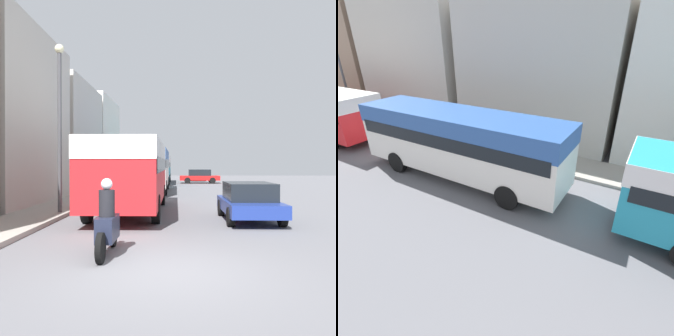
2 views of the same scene
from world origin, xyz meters
The scene contains 12 objects.
ground_plane centered at (0.00, 0.00, 0.00)m, with size 120.00×120.00×0.00m, color slate.
building_far_terrace centered at (-9.27, 20.91, 4.00)m, with size 6.13×9.20×8.01m.
building_end_row centered at (-9.13, 30.67, 4.27)m, with size 5.86×9.60×8.54m.
bus_lead centered at (-1.65, 8.68, 1.91)m, with size 2.66×9.35×2.93m.
bus_following centered at (-1.59, 20.20, 1.98)m, with size 2.49×9.82×3.06m.
bus_third_in_line centered at (-1.67, 32.50, 1.87)m, with size 2.58×11.06×2.85m.
motorcycle_behind_lead centered at (-1.32, 1.35, 0.68)m, with size 0.38×2.24×1.73m.
car_crossing centered at (2.86, 38.96, 0.73)m, with size 1.85×4.28×1.37m.
car_far_curb centered at (2.75, 32.89, 0.77)m, with size 4.22×1.92×1.47m.
car_distant centered at (2.86, 6.49, 0.73)m, with size 1.91×4.13×1.38m.
pedestrian_near_curb centered at (-4.59, 33.75, 0.98)m, with size 0.42×0.42×1.65m.
lamp_post centered at (-4.35, 7.60, 4.03)m, with size 0.36×0.36×6.60m.
Camera 1 is at (0.23, -7.03, 2.05)m, focal length 40.00 mm.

